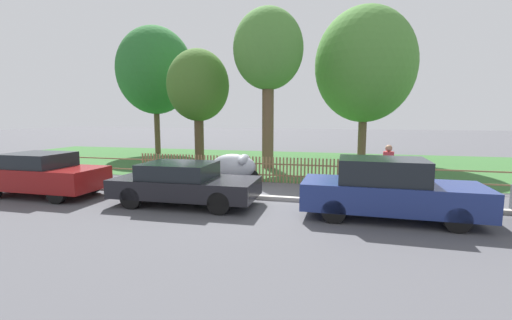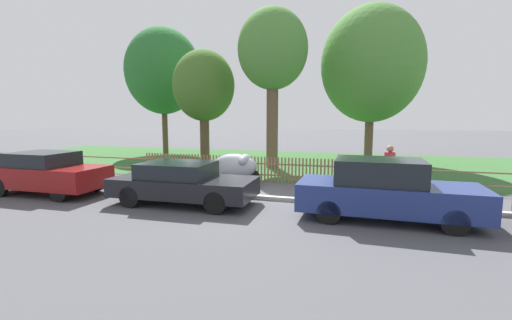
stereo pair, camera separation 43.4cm
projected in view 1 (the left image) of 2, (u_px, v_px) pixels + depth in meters
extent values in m
plane|color=#4C4C51|center=(244.00, 199.00, 10.62)|extent=(120.00, 120.00, 0.00)
cube|color=#B2ADA3|center=(245.00, 196.00, 10.70)|extent=(38.46, 0.20, 0.12)
cube|color=#33602D|center=(288.00, 163.00, 18.92)|extent=(38.46, 11.55, 0.01)
cube|color=olive|center=(265.00, 175.00, 13.36)|extent=(38.46, 0.03, 0.05)
cube|color=olive|center=(265.00, 164.00, 13.30)|extent=(38.46, 0.03, 0.05)
cube|color=olive|center=(143.00, 165.00, 14.61)|extent=(0.06, 0.03, 0.99)
cube|color=olive|center=(146.00, 165.00, 14.58)|extent=(0.06, 0.03, 0.99)
cube|color=olive|center=(149.00, 165.00, 14.54)|extent=(0.06, 0.03, 0.99)
cube|color=olive|center=(151.00, 165.00, 14.51)|extent=(0.06, 0.03, 0.99)
cube|color=olive|center=(154.00, 165.00, 14.48)|extent=(0.06, 0.03, 0.99)
cube|color=olive|center=(157.00, 165.00, 14.44)|extent=(0.06, 0.03, 0.99)
cube|color=olive|center=(160.00, 165.00, 14.41)|extent=(0.06, 0.03, 0.99)
cube|color=olive|center=(163.00, 165.00, 14.38)|extent=(0.06, 0.03, 0.99)
cube|color=olive|center=(166.00, 166.00, 14.34)|extent=(0.06, 0.03, 0.99)
cube|color=olive|center=(169.00, 166.00, 14.31)|extent=(0.06, 0.03, 0.99)
cube|color=olive|center=(172.00, 166.00, 14.28)|extent=(0.06, 0.03, 0.99)
cube|color=olive|center=(175.00, 166.00, 14.25)|extent=(0.06, 0.03, 0.99)
cube|color=olive|center=(178.00, 166.00, 14.21)|extent=(0.06, 0.03, 0.99)
cube|color=olive|center=(181.00, 166.00, 14.18)|extent=(0.06, 0.03, 0.99)
cube|color=olive|center=(184.00, 166.00, 14.15)|extent=(0.06, 0.03, 0.99)
cube|color=olive|center=(187.00, 166.00, 14.11)|extent=(0.06, 0.03, 0.99)
cube|color=olive|center=(190.00, 166.00, 14.08)|extent=(0.06, 0.03, 0.99)
cube|color=olive|center=(193.00, 167.00, 14.05)|extent=(0.06, 0.03, 0.99)
cube|color=olive|center=(196.00, 167.00, 14.01)|extent=(0.06, 0.03, 0.99)
cube|color=olive|center=(199.00, 167.00, 13.98)|extent=(0.06, 0.03, 0.99)
cube|color=olive|center=(202.00, 167.00, 13.95)|extent=(0.06, 0.03, 0.99)
cube|color=olive|center=(205.00, 167.00, 13.92)|extent=(0.06, 0.03, 0.99)
cube|color=olive|center=(208.00, 167.00, 13.88)|extent=(0.06, 0.03, 0.99)
cube|color=olive|center=(211.00, 167.00, 13.85)|extent=(0.06, 0.03, 0.99)
cube|color=olive|center=(214.00, 167.00, 13.82)|extent=(0.06, 0.03, 0.99)
cube|color=olive|center=(217.00, 168.00, 13.78)|extent=(0.06, 0.03, 0.99)
cube|color=olive|center=(220.00, 168.00, 13.75)|extent=(0.06, 0.03, 0.99)
cube|color=olive|center=(224.00, 168.00, 13.72)|extent=(0.06, 0.03, 0.99)
cube|color=olive|center=(227.00, 168.00, 13.68)|extent=(0.06, 0.03, 0.99)
cube|color=olive|center=(230.00, 168.00, 13.65)|extent=(0.06, 0.03, 0.99)
cube|color=olive|center=(233.00, 168.00, 13.62)|extent=(0.06, 0.03, 0.99)
cube|color=olive|center=(236.00, 168.00, 13.58)|extent=(0.06, 0.03, 0.99)
cube|color=olive|center=(240.00, 168.00, 13.55)|extent=(0.06, 0.03, 0.99)
cube|color=olive|center=(243.00, 169.00, 13.52)|extent=(0.06, 0.03, 0.99)
cube|color=olive|center=(246.00, 169.00, 13.49)|extent=(0.06, 0.03, 0.99)
cube|color=olive|center=(250.00, 169.00, 13.45)|extent=(0.06, 0.03, 0.99)
cube|color=olive|center=(253.00, 169.00, 13.42)|extent=(0.06, 0.03, 0.99)
cube|color=olive|center=(256.00, 169.00, 13.39)|extent=(0.06, 0.03, 0.99)
cube|color=olive|center=(260.00, 169.00, 13.35)|extent=(0.06, 0.03, 0.99)
cube|color=olive|center=(263.00, 169.00, 13.32)|extent=(0.06, 0.03, 0.99)
cube|color=olive|center=(266.00, 169.00, 13.29)|extent=(0.06, 0.03, 0.99)
cube|color=olive|center=(270.00, 170.00, 13.25)|extent=(0.06, 0.03, 0.99)
cube|color=olive|center=(273.00, 170.00, 13.22)|extent=(0.06, 0.03, 0.99)
cube|color=olive|center=(277.00, 170.00, 13.19)|extent=(0.06, 0.03, 0.99)
cube|color=olive|center=(280.00, 170.00, 13.16)|extent=(0.06, 0.03, 0.99)
cube|color=olive|center=(283.00, 170.00, 13.12)|extent=(0.06, 0.03, 0.99)
cube|color=olive|center=(287.00, 170.00, 13.09)|extent=(0.06, 0.03, 0.99)
cube|color=olive|center=(290.00, 170.00, 13.06)|extent=(0.06, 0.03, 0.99)
cube|color=olive|center=(294.00, 171.00, 13.02)|extent=(0.06, 0.03, 0.99)
cube|color=olive|center=(297.00, 171.00, 12.99)|extent=(0.06, 0.03, 0.99)
cube|color=olive|center=(301.00, 171.00, 12.96)|extent=(0.06, 0.03, 0.99)
cube|color=olive|center=(305.00, 171.00, 12.92)|extent=(0.06, 0.03, 0.99)
cube|color=olive|center=(308.00, 171.00, 12.89)|extent=(0.06, 0.03, 0.99)
cube|color=olive|center=(312.00, 171.00, 12.86)|extent=(0.06, 0.03, 0.99)
cube|color=olive|center=(315.00, 171.00, 12.82)|extent=(0.06, 0.03, 0.99)
cube|color=olive|center=(319.00, 172.00, 12.79)|extent=(0.06, 0.03, 0.99)
cube|color=olive|center=(323.00, 172.00, 12.76)|extent=(0.06, 0.03, 0.99)
cube|color=olive|center=(326.00, 172.00, 12.73)|extent=(0.06, 0.03, 0.99)
cube|color=olive|center=(330.00, 172.00, 12.69)|extent=(0.06, 0.03, 0.99)
cube|color=olive|center=(334.00, 172.00, 12.66)|extent=(0.06, 0.03, 0.99)
cube|color=olive|center=(338.00, 172.00, 12.63)|extent=(0.06, 0.03, 0.99)
cube|color=olive|center=(341.00, 172.00, 12.59)|extent=(0.06, 0.03, 0.99)
cube|color=olive|center=(345.00, 173.00, 12.56)|extent=(0.06, 0.03, 0.99)
cube|color=olive|center=(349.00, 173.00, 12.53)|extent=(0.06, 0.03, 0.99)
cube|color=olive|center=(353.00, 173.00, 12.49)|extent=(0.06, 0.03, 0.99)
cube|color=olive|center=(357.00, 173.00, 12.46)|extent=(0.06, 0.03, 0.99)
cube|color=olive|center=(361.00, 173.00, 12.43)|extent=(0.06, 0.03, 0.99)
cube|color=olive|center=(364.00, 173.00, 12.39)|extent=(0.06, 0.03, 0.99)
cube|color=olive|center=(368.00, 173.00, 12.36)|extent=(0.06, 0.03, 0.99)
cube|color=olive|center=(372.00, 174.00, 12.33)|extent=(0.06, 0.03, 0.99)
cube|color=olive|center=(376.00, 174.00, 12.30)|extent=(0.06, 0.03, 0.99)
cube|color=olive|center=(380.00, 174.00, 12.26)|extent=(0.06, 0.03, 0.99)
cube|color=olive|center=(384.00, 174.00, 12.23)|extent=(0.06, 0.03, 0.99)
cube|color=olive|center=(388.00, 174.00, 12.20)|extent=(0.06, 0.03, 0.99)
cube|color=olive|center=(392.00, 174.00, 12.16)|extent=(0.06, 0.03, 0.99)
cube|color=olive|center=(396.00, 175.00, 12.13)|extent=(0.06, 0.03, 0.99)
cube|color=olive|center=(400.00, 175.00, 12.10)|extent=(0.06, 0.03, 0.99)
cube|color=olive|center=(404.00, 175.00, 12.06)|extent=(0.06, 0.03, 0.99)
cube|color=olive|center=(409.00, 175.00, 12.03)|extent=(0.06, 0.03, 0.99)
cube|color=olive|center=(413.00, 175.00, 12.00)|extent=(0.06, 0.03, 0.99)
cube|color=maroon|center=(44.00, 177.00, 10.97)|extent=(3.82, 1.69, 0.67)
cube|color=black|center=(38.00, 160.00, 10.94)|extent=(1.84, 1.51, 0.45)
cylinder|color=black|center=(93.00, 183.00, 11.46)|extent=(0.62, 0.14, 0.62)
cylinder|color=black|center=(56.00, 193.00, 9.98)|extent=(0.62, 0.14, 0.62)
cylinder|color=black|center=(36.00, 180.00, 12.03)|extent=(0.62, 0.14, 0.62)
cube|color=black|center=(186.00, 187.00, 9.90)|extent=(4.17, 1.83, 0.52)
cube|color=black|center=(179.00, 170.00, 9.88)|extent=(2.02, 1.61, 0.44)
cylinder|color=black|center=(236.00, 190.00, 10.41)|extent=(0.61, 0.15, 0.61)
cylinder|color=black|center=(219.00, 203.00, 8.86)|extent=(0.61, 0.15, 0.61)
cylinder|color=black|center=(160.00, 187.00, 10.99)|extent=(0.61, 0.15, 0.61)
cylinder|color=black|center=(131.00, 198.00, 9.44)|extent=(0.61, 0.15, 0.61)
cube|color=navy|center=(390.00, 196.00, 8.51)|extent=(4.32, 1.70, 0.67)
cube|color=black|center=(382.00, 170.00, 8.48)|extent=(2.08, 1.50, 0.60)
cylinder|color=black|center=(440.00, 204.00, 8.92)|extent=(0.58, 0.15, 0.58)
cylinder|color=black|center=(458.00, 220.00, 7.49)|extent=(0.58, 0.15, 0.58)
cylinder|color=black|center=(336.00, 197.00, 9.61)|extent=(0.58, 0.15, 0.58)
cylinder|color=black|center=(334.00, 211.00, 8.18)|extent=(0.58, 0.15, 0.58)
cylinder|color=black|center=(250.00, 178.00, 12.50)|extent=(0.64, 0.11, 0.64)
cylinder|color=black|center=(217.00, 176.00, 12.81)|extent=(0.64, 0.11, 0.64)
ellipsoid|color=gray|center=(233.00, 166.00, 12.61)|extent=(1.70, 0.75, 0.93)
ellipsoid|color=gray|center=(244.00, 160.00, 12.48)|extent=(0.40, 0.92, 0.43)
cylinder|color=brown|center=(157.00, 124.00, 23.27)|extent=(0.37, 0.37, 4.00)
ellipsoid|color=#286B2D|center=(155.00, 71.00, 22.82)|extent=(5.02, 5.02, 5.77)
cylinder|color=brown|center=(199.00, 134.00, 18.64)|extent=(0.50, 0.50, 3.15)
ellipsoid|color=#426B28|center=(198.00, 85.00, 18.31)|extent=(3.32, 3.32, 3.82)
cylinder|color=brown|center=(268.00, 121.00, 16.80)|extent=(0.57, 0.57, 4.69)
ellipsoid|color=#4C8438|center=(268.00, 49.00, 16.37)|extent=(3.37, 3.37, 3.87)
cylinder|color=brown|center=(362.00, 130.00, 19.08)|extent=(0.45, 0.45, 3.62)
ellipsoid|color=#4C8438|center=(365.00, 65.00, 18.63)|extent=(5.40, 5.40, 6.21)
cylinder|color=#7F6B51|center=(390.00, 183.00, 11.08)|extent=(0.15, 0.15, 0.80)
cylinder|color=#7F6B51|center=(384.00, 184.00, 11.00)|extent=(0.15, 0.15, 0.80)
cylinder|color=#B73338|center=(388.00, 161.00, 10.95)|extent=(0.46, 0.46, 0.63)
sphere|color=#A37556|center=(389.00, 148.00, 10.90)|extent=(0.22, 0.22, 0.22)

